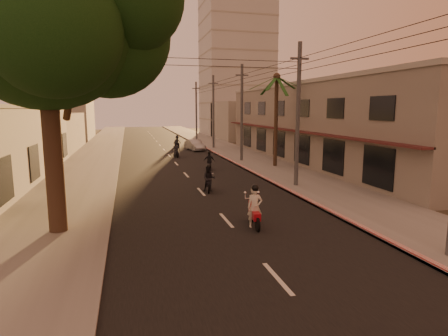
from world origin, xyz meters
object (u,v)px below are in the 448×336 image
(scooter_mid_a, at_px, (209,179))
(scooter_far_b, at_px, (177,142))
(broadleaf_tree, at_px, (55,14))
(parked_car, at_px, (195,145))
(scooter_red, at_px, (255,208))
(scooter_mid_b, at_px, (209,161))
(palm_tree, at_px, (277,82))
(scooter_far_a, at_px, (176,150))

(scooter_mid_a, relative_size, scooter_far_b, 1.05)
(broadleaf_tree, relative_size, scooter_mid_a, 7.10)
(broadleaf_tree, xyz_separation_m, parked_car, (10.13, 28.16, -7.82))
(scooter_red, bearing_deg, scooter_mid_b, 91.92)
(scooter_mid_a, distance_m, scooter_mid_b, 7.97)
(scooter_mid_a, bearing_deg, palm_tree, 60.57)
(broadleaf_tree, height_order, scooter_red, broadleaf_tree)
(scooter_mid_b, distance_m, scooter_far_a, 8.88)
(scooter_mid_b, xyz_separation_m, parked_car, (1.35, 14.52, -0.07))
(scooter_red, height_order, parked_car, scooter_red)
(broadleaf_tree, relative_size, scooter_far_b, 7.48)
(scooter_mid_a, bearing_deg, scooter_far_a, 103.43)
(scooter_red, bearing_deg, parked_car, 91.63)
(scooter_far_a, relative_size, scooter_far_b, 1.08)
(scooter_mid_b, height_order, scooter_far_a, scooter_far_a)
(palm_tree, relative_size, scooter_far_b, 5.07)
(scooter_mid_b, bearing_deg, palm_tree, 12.52)
(scooter_red, bearing_deg, palm_tree, 71.70)
(palm_tree, distance_m, scooter_mid_b, 8.68)
(scooter_far_a, bearing_deg, palm_tree, -49.34)
(scooter_far_a, bearing_deg, scooter_far_b, 81.81)
(palm_tree, bearing_deg, broadleaf_tree, -136.52)
(broadleaf_tree, height_order, scooter_mid_b, broadleaf_tree)
(scooter_mid_b, bearing_deg, scooter_mid_a, -91.70)
(scooter_mid_a, bearing_deg, scooter_red, -72.83)
(parked_car, bearing_deg, scooter_mid_a, -107.83)
(scooter_far_a, bearing_deg, scooter_mid_a, -90.67)
(broadleaf_tree, distance_m, scooter_mid_a, 12.00)
(scooter_mid_a, height_order, scooter_far_a, scooter_far_a)
(scooter_mid_b, distance_m, scooter_far_b, 18.60)
(palm_tree, relative_size, scooter_mid_a, 4.81)
(scooter_mid_b, bearing_deg, scooter_red, -84.31)
(scooter_far_b, height_order, parked_car, scooter_far_b)
(palm_tree, distance_m, scooter_mid_a, 12.69)
(scooter_far_b, distance_m, parked_car, 4.37)
(broadleaf_tree, bearing_deg, scooter_far_a, 72.19)
(broadleaf_tree, height_order, scooter_far_a, broadleaf_tree)
(scooter_mid_b, bearing_deg, broadleaf_tree, -112.33)
(broadleaf_tree, height_order, palm_tree, broadleaf_tree)
(palm_tree, height_order, parked_car, palm_tree)
(scooter_red, xyz_separation_m, scooter_mid_a, (-0.43, 7.20, -0.05))
(scooter_far_b, bearing_deg, scooter_red, -103.36)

